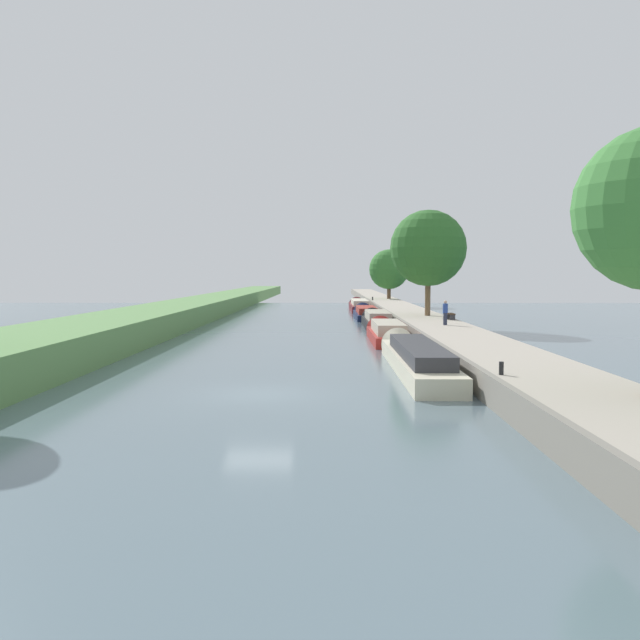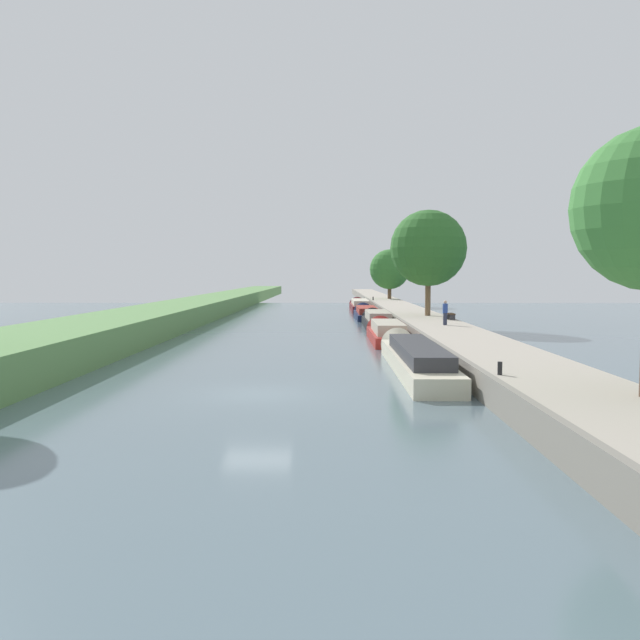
{
  "view_description": "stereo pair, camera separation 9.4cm",
  "coord_description": "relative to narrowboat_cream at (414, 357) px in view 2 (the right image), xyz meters",
  "views": [
    {
      "loc": [
        2.55,
        -24.92,
        4.43
      ],
      "look_at": [
        1.98,
        25.94,
        1.0
      ],
      "focal_mm": 38.26,
      "sensor_mm": 36.0,
      "label": 1
    },
    {
      "loc": [
        2.64,
        -24.92,
        4.43
      ],
      "look_at": [
        1.98,
        25.94,
        1.0
      ],
      "focal_mm": 38.26,
      "sensor_mm": 36.0,
      "label": 2
    }
  ],
  "objects": [
    {
      "name": "narrowboat_cream",
      "position": [
        0.0,
        0.0,
        0.0
      ],
      "size": [
        2.02,
        15.67,
        1.92
      ],
      "color": "beige",
      "rests_on": "ground_plane"
    },
    {
      "name": "stone_quay",
      "position": [
        1.42,
        -6.66,
        -0.03
      ],
      "size": [
        0.25,
        260.0,
        1.06
      ],
      "color": "gray",
      "rests_on": "ground_plane"
    },
    {
      "name": "narrowboat_navy",
      "position": [
        -0.21,
        37.55,
        -0.09
      ],
      "size": [
        2.18,
        11.95,
        2.07
      ],
      "color": "#141E42",
      "rests_on": "ground_plane"
    },
    {
      "name": "mooring_bollard_near",
      "position": [
        1.85,
        -8.55,
        0.68
      ],
      "size": [
        0.16,
        0.16,
        0.45
      ],
      "color": "black",
      "rests_on": "right_towpath"
    },
    {
      "name": "narrowboat_black",
      "position": [
        0.05,
        25.65,
        -0.01
      ],
      "size": [
        2.13,
        11.07,
        2.05
      ],
      "color": "black",
      "rests_on": "ground_plane"
    },
    {
      "name": "narrowboat_maroon",
      "position": [
        -0.22,
        51.31,
        0.01
      ],
      "size": [
        2.19,
        14.37,
        2.08
      ],
      "color": "maroon",
      "rests_on": "ground_plane"
    },
    {
      "name": "ground_plane",
      "position": [
        -6.61,
        -6.66,
        -0.56
      ],
      "size": [
        160.0,
        160.0,
        0.0
      ],
      "primitive_type": "plane",
      "color": "slate"
    },
    {
      "name": "right_towpath",
      "position": [
        3.63,
        -6.66,
        -0.06
      ],
      "size": [
        4.17,
        260.0,
        1.01
      ],
      "color": "#A89E8E",
      "rests_on": "ground_plane"
    },
    {
      "name": "person_walking",
      "position": [
        3.84,
        14.1,
        1.32
      ],
      "size": [
        0.34,
        0.34,
        1.66
      ],
      "color": "#282D42",
      "rests_on": "right_towpath"
    },
    {
      "name": "tree_rightbank_midnear",
      "position": [
        4.19,
        24.57,
        5.99
      ],
      "size": [
        6.25,
        6.25,
        8.68
      ],
      "color": "brown",
      "rests_on": "right_towpath"
    },
    {
      "name": "mooring_bollard_far",
      "position": [
        1.85,
        57.83,
        0.68
      ],
      "size": [
        0.16,
        0.16,
        0.45
      ],
      "color": "black",
      "rests_on": "right_towpath"
    },
    {
      "name": "tree_rightbank_midfar",
      "position": [
        4.44,
        62.84,
        4.53
      ],
      "size": [
        5.51,
        5.51,
        6.84
      ],
      "color": "brown",
      "rests_on": "right_towpath"
    },
    {
      "name": "park_bench",
      "position": [
        5.27,
        19.82,
        0.8
      ],
      "size": [
        0.44,
        1.5,
        0.47
      ],
      "color": "#333338",
      "rests_on": "right_towpath"
    },
    {
      "name": "narrowboat_red",
      "position": [
        -0.14,
        13.86,
        -0.03
      ],
      "size": [
        2.17,
        10.75,
        2.06
      ],
      "color": "maroon",
      "rests_on": "ground_plane"
    }
  ]
}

